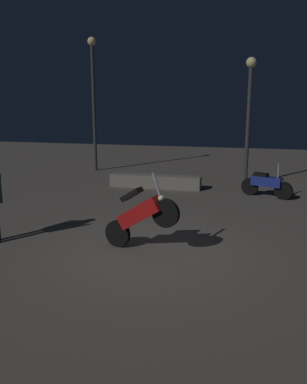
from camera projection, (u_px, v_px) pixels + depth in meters
name	position (u px, v px, depth m)	size (l,w,h in m)	color
ground_plane	(151.00, 252.00, 7.79)	(40.00, 40.00, 0.00)	#605951
motorcycle_red_foreground	(140.00, 215.00, 7.70)	(1.64, 0.52, 1.63)	black
motorcycle_blue_parked_left	(266.00, 184.00, 12.33)	(1.58, 0.71, 1.11)	black
streetlamp_near	(249.00, 104.00, 13.71)	(0.36, 0.36, 4.48)	#38383D
streetlamp_far	(93.00, 89.00, 16.74)	(0.36, 0.36, 5.65)	#38383D
planter_wall_low	(155.00, 181.00, 13.81)	(3.24, 0.50, 0.45)	gray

